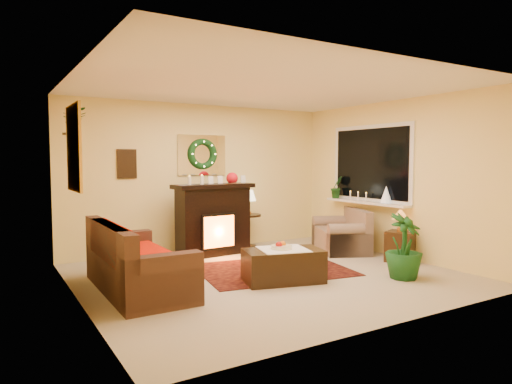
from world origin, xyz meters
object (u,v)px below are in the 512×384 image
side_table_round (248,230)px  coffee_table (283,266)px  fireplace (213,223)px  loveseat (341,227)px  end_table_square (400,245)px  sofa (139,256)px

side_table_round → coffee_table: size_ratio=0.60×
side_table_round → coffee_table: 2.47m
fireplace → side_table_round: bearing=14.9°
loveseat → coffee_table: 2.42m
coffee_table → side_table_round: bearing=85.7°
loveseat → side_table_round: loveseat is taller
loveseat → end_table_square: (0.20, -1.18, -0.15)m
coffee_table → end_table_square: bearing=16.0°
fireplace → loveseat: size_ratio=0.97×
sofa → coffee_table: (1.75, -0.60, -0.22)m
end_table_square → sofa: bearing=172.0°
sofa → side_table_round: sofa is taller
sofa → loveseat: sofa is taller
sofa → loveseat: 3.88m
side_table_round → coffee_table: bearing=-109.2°
sofa → side_table_round: size_ratio=3.23×
side_table_round → end_table_square: bearing=-57.4°
side_table_round → end_table_square: side_table_round is taller
fireplace → loveseat: fireplace is taller
sofa → fireplace: fireplace is taller
fireplace → side_table_round: fireplace is taller
end_table_square → side_table_round: bearing=122.6°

